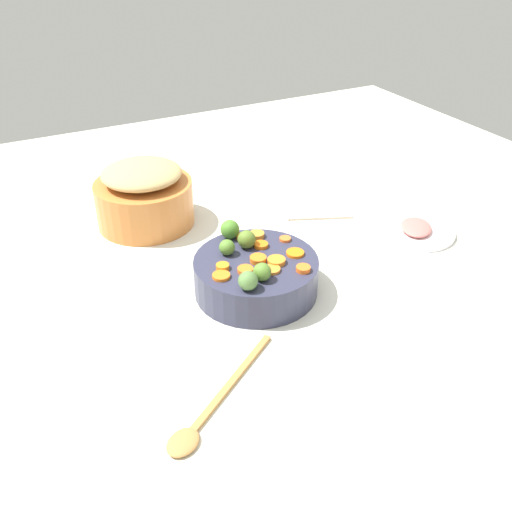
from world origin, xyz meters
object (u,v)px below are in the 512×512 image
object	(u,v)px
serving_bowl_carrots	(256,276)
ham_plate	(414,230)
metal_pot	(145,203)
wooden_spoon	(206,413)

from	to	relation	value
serving_bowl_carrots	ham_plate	xyz separation A→B (m)	(-0.48, -0.04, -0.03)
metal_pot	wooden_spoon	size ratio (longest dim) A/B	0.89
metal_pot	ham_plate	world-z (taller)	metal_pot
ham_plate	serving_bowl_carrots	bearing A→B (deg)	5.21
serving_bowl_carrots	wooden_spoon	size ratio (longest dim) A/B	0.95
metal_pot	ham_plate	distance (m)	0.70
metal_pot	wooden_spoon	world-z (taller)	metal_pot
ham_plate	wooden_spoon	bearing A→B (deg)	24.23
serving_bowl_carrots	metal_pot	xyz separation A→B (m)	(0.11, -0.41, 0.02)
serving_bowl_carrots	ham_plate	distance (m)	0.48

